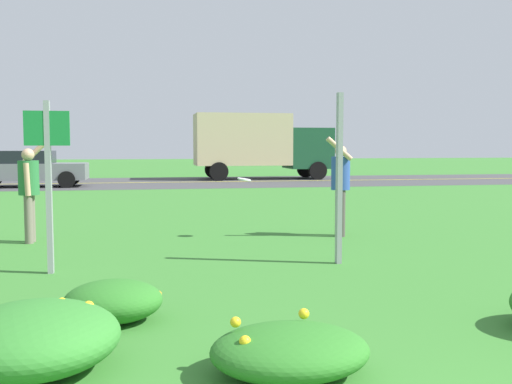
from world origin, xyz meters
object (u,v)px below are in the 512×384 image
object	(u,v)px
person_catcher_blue_shirt	(340,182)
person_thrower_green_shirt	(29,186)
frisbee_white	(244,179)
sign_post_by_roadside	(339,179)
box_truck_dark_green	(260,143)
sign_post_near_path	(48,169)
car_gray_center_left	(28,168)

from	to	relation	value
person_catcher_blue_shirt	person_thrower_green_shirt	bearing A→B (deg)	177.21
frisbee_white	sign_post_by_roadside	bearing A→B (deg)	-70.36
box_truck_dark_green	sign_post_near_path	bearing A→B (deg)	-108.22
sign_post_by_roadside	car_gray_center_left	world-z (taller)	sign_post_by_roadside
car_gray_center_left	sign_post_near_path	bearing A→B (deg)	-78.78
sign_post_near_path	frisbee_white	world-z (taller)	sign_post_near_path
sign_post_by_roadside	person_catcher_blue_shirt	size ratio (longest dim) A/B	1.31
person_catcher_blue_shirt	frisbee_white	size ratio (longest dim) A/B	7.31
person_catcher_blue_shirt	frisbee_white	world-z (taller)	person_catcher_blue_shirt
sign_post_by_roadside	person_thrower_green_shirt	distance (m)	5.31
sign_post_by_roadside	frisbee_white	bearing A→B (deg)	109.64
sign_post_by_roadside	person_thrower_green_shirt	xyz separation A→B (m)	(-4.58, 2.67, -0.22)
sign_post_near_path	sign_post_by_roadside	xyz separation A→B (m)	(3.87, -0.07, -0.17)
person_thrower_green_shirt	person_catcher_blue_shirt	xyz separation A→B (m)	(5.43, -0.26, 0.03)
sign_post_by_roadside	person_thrower_green_shirt	size ratio (longest dim) A/B	1.34
sign_post_near_path	box_truck_dark_green	distance (m)	21.88
frisbee_white	car_gray_center_left	xyz separation A→B (m)	(-6.33, 14.50, -0.31)
person_thrower_green_shirt	person_catcher_blue_shirt	size ratio (longest dim) A/B	0.98
sign_post_by_roadside	frisbee_white	world-z (taller)	sign_post_by_roadside
person_thrower_green_shirt	box_truck_dark_green	xyz separation A→B (m)	(7.56, 18.17, 0.84)
car_gray_center_left	box_truck_dark_green	size ratio (longest dim) A/B	0.67
person_catcher_blue_shirt	box_truck_dark_green	size ratio (longest dim) A/B	0.27
person_catcher_blue_shirt	frisbee_white	xyz separation A→B (m)	(-1.75, 0.14, 0.05)
sign_post_by_roadside	box_truck_dark_green	xyz separation A→B (m)	(2.97, 20.85, 0.62)
sign_post_near_path	sign_post_by_roadside	world-z (taller)	sign_post_by_roadside
person_catcher_blue_shirt	car_gray_center_left	xyz separation A→B (m)	(-8.08, 14.64, -0.26)
car_gray_center_left	box_truck_dark_green	bearing A→B (deg)	20.39
sign_post_by_roadside	frisbee_white	distance (m)	2.71
person_catcher_blue_shirt	car_gray_center_left	distance (m)	16.73
sign_post_near_path	person_thrower_green_shirt	world-z (taller)	sign_post_near_path
person_catcher_blue_shirt	box_truck_dark_green	world-z (taller)	box_truck_dark_green
sign_post_near_path	person_thrower_green_shirt	bearing A→B (deg)	105.38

